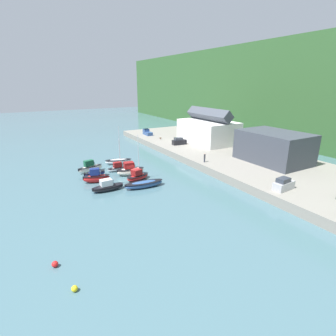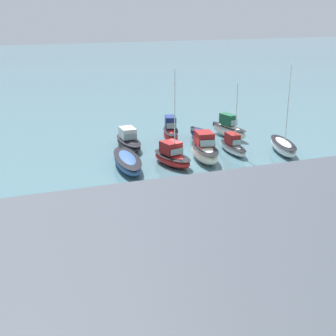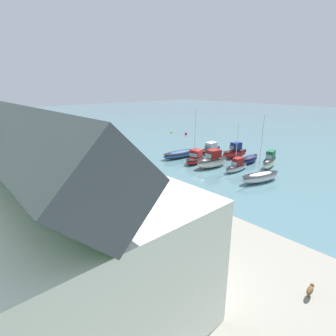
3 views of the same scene
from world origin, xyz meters
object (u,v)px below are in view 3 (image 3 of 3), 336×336
parked_car_0 (177,227)px  moored_boat_7 (235,152)px  parked_car_3 (33,134)px  dog_on_quay (310,290)px  moored_boat_8 (210,150)px  parked_car_2 (6,140)px  moored_boat_0 (260,177)px  moored_boat_2 (212,161)px  mooring_buoy_0 (186,133)px  parked_car_1 (46,144)px  moored_boat_4 (180,154)px  moored_boat_5 (270,161)px  mooring_buoy_1 (171,132)px  moored_boat_6 (250,159)px  moored_boat_3 (195,158)px  moored_boat_1 (237,166)px  person_on_quay (108,164)px

parked_car_0 → moored_boat_7: bearing=-57.8°
moored_boat_7 → parked_car_0: parked_car_0 is taller
parked_car_3 → dog_on_quay: (-60.89, 2.76, -0.46)m
moored_boat_8 → parked_car_2: size_ratio=1.48×
moored_boat_0 → moored_boat_2: size_ratio=1.47×
dog_on_quay → mooring_buoy_0: size_ratio=1.24×
parked_car_1 → parked_car_3: bearing=-11.3°
moored_boat_4 → moored_boat_5: (-14.55, -6.77, 0.37)m
moored_boat_7 → mooring_buoy_1: moored_boat_7 is taller
moored_boat_6 → parked_car_2: 47.86m
moored_boat_4 → moored_boat_8: (-1.95, -6.63, 0.14)m
moored_boat_3 → moored_boat_6: moored_boat_3 is taller
moored_boat_0 → parked_car_2: 48.84m
moored_boat_4 → moored_boat_2: bearing=-178.8°
mooring_buoy_1 → moored_boat_5: bearing=163.7°
moored_boat_4 → moored_boat_1: bearing=-171.5°
mooring_buoy_1 → moored_boat_0: bearing=154.7°
moored_boat_3 → mooring_buoy_1: (25.59, -17.83, -0.56)m
moored_boat_1 → parked_car_3: moored_boat_1 is taller
moored_boat_0 → person_on_quay: (14.02, 16.22, 2.11)m
moored_boat_0 → moored_boat_7: 12.94m
moored_boat_5 → moored_boat_4: bearing=12.1°
person_on_quay → mooring_buoy_0: 40.62m
moored_boat_3 → mooring_buoy_1: bearing=-49.4°
moored_boat_4 → moored_boat_8: bearing=-102.1°
parked_car_1 → mooring_buoy_0: size_ratio=6.11×
moored_boat_8 → mooring_buoy_0: 21.73m
moored_boat_7 → parked_car_0: (-14.45, 29.03, 1.55)m
dog_on_quay → parked_car_3: bearing=172.5°
moored_boat_1 → parked_car_2: 45.31m
moored_boat_6 → moored_boat_7: 3.76m
moored_boat_2 → person_on_quay: person_on_quay is taller
parked_car_3 → mooring_buoy_0: (-13.56, -35.97, -2.32)m
moored_boat_7 → mooring_buoy_1: bearing=-3.4°
moored_boat_6 → person_on_quay: bearing=66.1°
moored_boat_6 → mooring_buoy_0: moored_boat_6 is taller
parked_car_3 → person_on_quay: (-33.08, -0.44, 0.18)m
moored_boat_8 → parked_car_0: 34.60m
parked_car_2 → person_on_quay: (-29.15, -6.55, 0.18)m
moored_boat_7 → dog_on_quay: (-23.76, 27.66, 1.09)m
parked_car_0 → person_on_quay: bearing=-8.2°
moored_boat_0 → moored_boat_7: size_ratio=1.66×
parked_car_2 → moored_boat_1: bearing=123.9°
moored_boat_2 → moored_boat_7: size_ratio=1.13×
moored_boat_0 → parked_car_1: moored_boat_0 is taller
moored_boat_3 → person_on_quay: 16.70m
moored_boat_3 → moored_boat_5: bearing=-158.3°
moored_boat_5 → mooring_buoy_0: bearing=-33.5°
parked_car_2 → mooring_buoy_1: parked_car_2 is taller
moored_boat_8 → person_on_quay: bearing=91.4°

